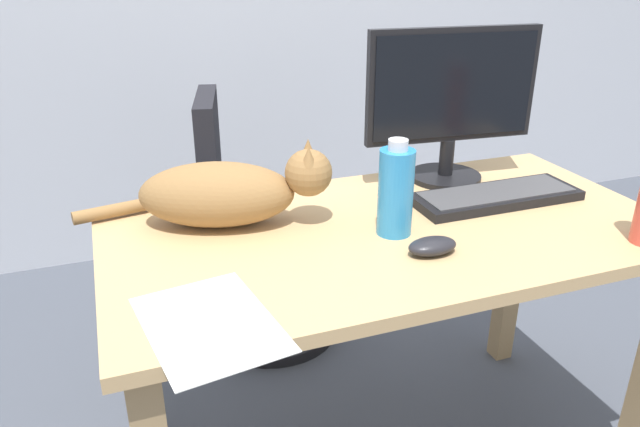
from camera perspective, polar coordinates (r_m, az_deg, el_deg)
desk at (r=1.48m, az=6.50°, el=-5.09°), size 1.32×0.69×0.72m
office_chair at (r=2.15m, az=-6.12°, el=-2.42°), size 0.49×0.48×0.89m
monitor at (r=1.69m, az=12.27°, el=10.39°), size 0.48×0.20×0.41m
keyboard at (r=1.63m, az=16.18°, el=1.57°), size 0.44×0.15×0.03m
cat at (r=1.42m, az=-8.74°, el=2.04°), size 0.58×0.29×0.20m
computer_mouse at (r=1.31m, az=10.50°, el=-3.02°), size 0.11×0.06×0.04m
paper_sheet at (r=1.09m, az=-10.34°, el=-10.15°), size 0.25×0.32×0.00m
spray_bottle at (r=1.36m, az=7.12°, el=2.11°), size 0.08×0.08×0.22m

